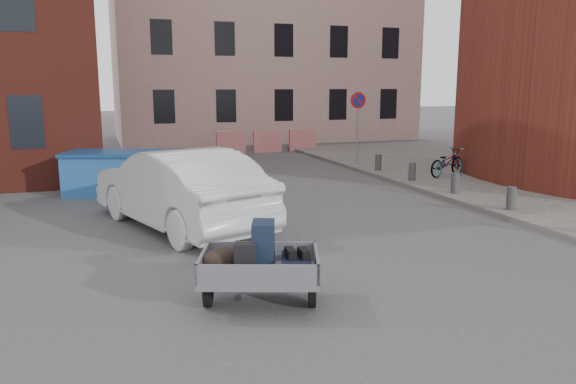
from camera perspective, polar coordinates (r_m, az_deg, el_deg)
name	(u,v)px	position (r m, az deg, el deg)	size (l,w,h in m)	color
ground	(288,253)	(10.33, -0.02, -6.23)	(120.00, 120.00, 0.00)	#38383A
sidewalk	(553,183)	(19.02, 25.36, 0.81)	(9.00, 24.00, 0.12)	#474442
building_pink	(261,12)	(32.91, -2.77, 17.78)	(16.00, 8.00, 14.00)	#BB9890
no_parking_sign	(358,113)	(20.99, 7.11, 7.99)	(0.60, 0.09, 2.65)	gray
bollards	(455,183)	(15.95, 16.61, 0.87)	(0.22, 9.02, 0.55)	#3A3A3D
barriers	(267,141)	(25.57, -2.10, 5.17)	(4.70, 0.18, 1.00)	red
trailer	(259,265)	(7.77, -2.97, -7.37)	(1.87, 1.98, 1.20)	black
dumpster	(119,173)	(16.39, -16.79, 1.87)	(3.20, 2.36, 1.20)	#21559E
silver_car	(179,188)	(12.20, -11.01, 0.36)	(1.81, 5.19, 1.71)	#BABDC2
bicycle	(447,162)	(18.85, 15.83, 2.92)	(0.59, 1.70, 0.89)	black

